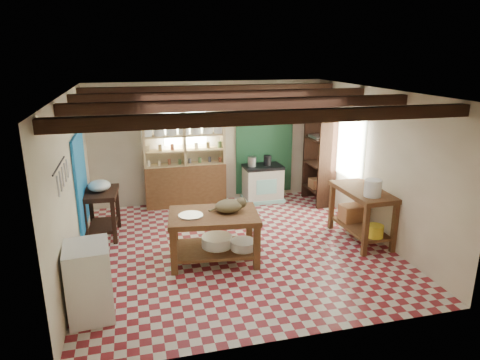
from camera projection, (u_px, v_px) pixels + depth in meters
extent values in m
cube|color=maroon|center=(236.00, 248.00, 7.26)|extent=(5.00, 5.00, 0.02)
cube|color=#404145|center=(236.00, 91.00, 6.50)|extent=(5.00, 5.00, 0.02)
cube|color=beige|center=(209.00, 143.00, 9.20)|extent=(5.00, 0.04, 2.60)
cube|color=beige|center=(292.00, 236.00, 4.56)|extent=(5.00, 0.04, 2.60)
cube|color=beige|center=(72.00, 185.00, 6.29)|extent=(0.04, 5.00, 2.60)
cube|color=beige|center=(375.00, 164.00, 7.47)|extent=(0.04, 5.00, 2.60)
cube|color=black|center=(236.00, 99.00, 6.54)|extent=(5.00, 3.80, 0.15)
cube|color=#176DB3|center=(81.00, 181.00, 7.19)|extent=(0.04, 1.40, 1.60)
cube|color=#1F4E2E|center=(264.00, 142.00, 9.48)|extent=(1.30, 0.04, 2.30)
cube|color=silver|center=(185.00, 125.00, 8.95)|extent=(0.90, 0.02, 0.80)
cube|color=silver|center=(347.00, 147.00, 8.36)|extent=(0.02, 1.30, 1.20)
cube|color=black|center=(60.00, 175.00, 5.05)|extent=(0.06, 0.90, 0.28)
cube|color=black|center=(271.00, 102.00, 8.82)|extent=(0.86, 0.12, 0.36)
cube|color=tan|center=(185.00, 155.00, 8.95)|extent=(1.70, 0.34, 2.20)
cube|color=black|center=(319.00, 158.00, 9.17)|extent=(0.40, 0.86, 2.00)
cube|color=brown|center=(214.00, 237.00, 6.71)|extent=(1.48, 1.08, 0.78)
cube|color=beige|center=(263.00, 183.00, 9.40)|extent=(0.83, 0.57, 0.81)
cube|color=black|center=(102.00, 214.00, 7.57)|extent=(0.63, 0.88, 0.85)
cube|color=white|center=(89.00, 281.00, 5.26)|extent=(0.58, 0.67, 0.95)
cube|color=brown|center=(361.00, 215.00, 7.42)|extent=(0.67, 1.30, 0.93)
ellipsoid|color=olive|center=(229.00, 206.00, 6.64)|extent=(0.46, 0.36, 0.20)
cylinder|color=#B5B4BD|center=(191.00, 215.00, 6.50)|extent=(0.42, 0.42, 0.02)
cylinder|color=white|center=(217.00, 241.00, 6.79)|extent=(0.54, 0.54, 0.17)
cylinder|color=white|center=(243.00, 245.00, 6.70)|extent=(0.44, 0.44, 0.14)
cylinder|color=#B5B4BD|center=(252.00, 162.00, 9.19)|extent=(0.18, 0.18, 0.21)
cylinder|color=black|center=(267.00, 160.00, 9.27)|extent=(0.17, 0.17, 0.21)
ellipsoid|color=white|center=(99.00, 186.00, 7.42)|extent=(0.41, 0.41, 0.19)
cylinder|color=white|center=(373.00, 188.00, 6.92)|extent=(0.28, 0.28, 0.28)
cube|color=#AE7046|center=(352.00, 213.00, 7.72)|extent=(0.41, 0.33, 0.28)
cylinder|color=yellow|center=(375.00, 231.00, 7.04)|extent=(0.28, 0.28, 0.20)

